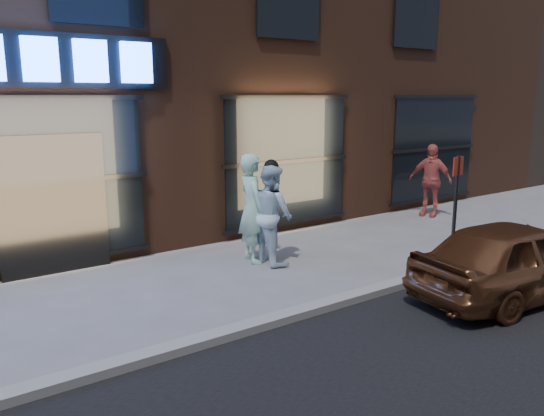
% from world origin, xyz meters
% --- Properties ---
extents(ground, '(90.00, 90.00, 0.00)m').
position_xyz_m(ground, '(0.00, 0.00, 0.00)').
color(ground, slate).
rests_on(ground, ground).
extents(curb, '(60.00, 0.25, 0.12)m').
position_xyz_m(curb, '(0.00, 0.00, 0.06)').
color(curb, gray).
rests_on(curb, ground).
extents(building_east, '(14.00, 10.00, 12.00)m').
position_xyz_m(building_east, '(22.00, 9.00, 6.00)').
color(building_east, '#47382D').
rests_on(building_east, ground).
extents(man_bowtie, '(0.62, 0.81, 2.01)m').
position_xyz_m(man_bowtie, '(3.15, 2.52, 1.01)').
color(man_bowtie, '#BAF5DB').
rests_on(man_bowtie, ground).
extents(man_cap, '(0.70, 0.89, 1.83)m').
position_xyz_m(man_cap, '(3.39, 2.26, 0.92)').
color(man_cap, white).
rests_on(man_cap, ground).
extents(passerby, '(0.79, 1.17, 1.85)m').
position_xyz_m(passerby, '(8.92, 3.15, 0.92)').
color(passerby, '#CB5C53').
rests_on(passerby, ground).
extents(gold_sedan, '(3.70, 1.80, 1.22)m').
position_xyz_m(gold_sedan, '(5.48, -1.28, 0.61)').
color(gold_sedan, brown).
rests_on(gold_sedan, ground).
extents(sign_post, '(0.32, 0.08, 2.03)m').
position_xyz_m(sign_post, '(5.79, 0.10, 1.23)').
color(sign_post, '#262628').
rests_on(sign_post, ground).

